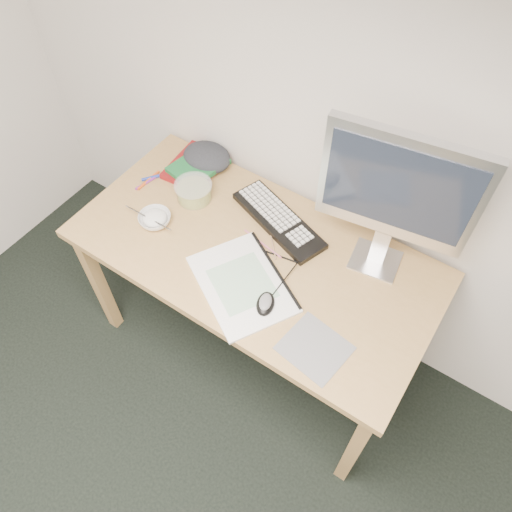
% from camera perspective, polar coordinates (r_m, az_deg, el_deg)
% --- Properties ---
extents(desk, '(1.40, 0.70, 0.75)m').
position_cam_1_polar(desk, '(1.95, -0.24, -0.96)').
color(desk, tan).
rests_on(desk, ground).
extents(mousepad, '(0.23, 0.22, 0.00)m').
position_cam_1_polar(mousepad, '(1.68, 6.72, -10.41)').
color(mousepad, gray).
rests_on(mousepad, desk).
extents(sketchpad, '(0.48, 0.44, 0.01)m').
position_cam_1_polar(sketchpad, '(1.80, -1.58, -3.22)').
color(sketchpad, white).
rests_on(sketchpad, desk).
extents(keyboard, '(0.45, 0.27, 0.03)m').
position_cam_1_polar(keyboard, '(1.97, 2.59, 4.10)').
color(keyboard, black).
rests_on(keyboard, desk).
extents(monitor, '(0.51, 0.18, 0.59)m').
position_cam_1_polar(monitor, '(1.64, 15.86, 7.09)').
color(monitor, silver).
rests_on(monitor, desk).
extents(mouse, '(0.09, 0.12, 0.03)m').
position_cam_1_polar(mouse, '(1.73, 1.08, -5.29)').
color(mouse, black).
rests_on(mouse, sketchpad).
extents(rice_bowl, '(0.14, 0.14, 0.04)m').
position_cam_1_polar(rice_bowl, '(2.00, -11.47, 4.13)').
color(rice_bowl, white).
rests_on(rice_bowl, desk).
extents(chopsticks, '(0.22, 0.02, 0.02)m').
position_cam_1_polar(chopsticks, '(1.98, -12.23, 4.29)').
color(chopsticks, silver).
rests_on(chopsticks, rice_bowl).
extents(fruit_tub, '(0.16, 0.16, 0.08)m').
position_cam_1_polar(fruit_tub, '(2.05, -7.11, 7.34)').
color(fruit_tub, '#DBCB4D').
rests_on(fruit_tub, desk).
extents(book_red, '(0.21, 0.27, 0.03)m').
position_cam_1_polar(book_red, '(2.20, -7.02, 10.18)').
color(book_red, maroon).
rests_on(book_red, desk).
extents(book_green, '(0.20, 0.26, 0.02)m').
position_cam_1_polar(book_green, '(2.16, -6.62, 10.22)').
color(book_green, '#186330').
rests_on(book_green, book_red).
extents(cloth_lump, '(0.22, 0.20, 0.08)m').
position_cam_1_polar(cloth_lump, '(2.20, -5.64, 11.17)').
color(cloth_lump, '#23262A').
rests_on(cloth_lump, desk).
extents(pencil_pink, '(0.19, 0.04, 0.01)m').
position_cam_1_polar(pencil_pink, '(1.91, 0.76, 1.43)').
color(pencil_pink, '#CF6783').
rests_on(pencil_pink, desk).
extents(pencil_tan, '(0.12, 0.13, 0.01)m').
position_cam_1_polar(pencil_tan, '(1.91, 1.85, 1.66)').
color(pencil_tan, '#A27C55').
rests_on(pencil_tan, desk).
extents(pencil_black, '(0.17, 0.03, 0.01)m').
position_cam_1_polar(pencil_black, '(1.87, 2.28, 0.13)').
color(pencil_black, black).
rests_on(pencil_black, desk).
extents(marker_blue, '(0.10, 0.12, 0.01)m').
position_cam_1_polar(marker_blue, '(2.19, -11.09, 8.97)').
color(marker_blue, '#1E34A5').
rests_on(marker_blue, desk).
extents(marker_orange, '(0.02, 0.13, 0.01)m').
position_cam_1_polar(marker_orange, '(2.18, -12.19, 8.46)').
color(marker_orange, '#DC5319').
rests_on(marker_orange, desk).
extents(marker_purple, '(0.04, 0.12, 0.01)m').
position_cam_1_polar(marker_purple, '(2.17, -12.34, 8.25)').
color(marker_purple, '#812790').
rests_on(marker_purple, desk).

